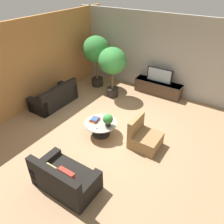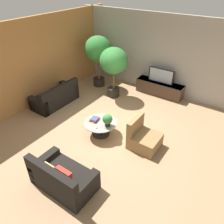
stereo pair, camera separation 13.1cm
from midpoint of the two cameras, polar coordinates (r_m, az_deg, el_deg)
The scene contains 15 objects.
ground_plane at distance 6.98m, azimuth 0.57°, elevation -4.26°, with size 24.00×24.00×0.00m, color #9E7A56.
back_wall_stone at distance 8.88m, azimuth 12.89°, elevation 14.39°, with size 7.40×0.12×3.00m, color #A39E93.
side_wall_left at distance 8.42m, azimuth -17.72°, elevation 12.63°, with size 0.12×7.40×3.00m, color #B2753D.
media_console at distance 8.98m, azimuth 12.70°, elevation 6.12°, with size 1.90×0.50×0.54m.
television at distance 8.75m, azimuth 13.12°, elevation 9.24°, with size 1.01×0.13×0.57m.
coffee_table at distance 6.58m, azimuth -2.43°, elevation -3.67°, with size 0.99×0.99×0.43m.
couch_by_wall at distance 8.33m, azimuth -14.07°, elevation 3.76°, with size 0.84×1.72×0.84m.
couch_near_entry at distance 5.27m, azimuth -12.05°, elevation -16.50°, with size 1.46×0.84×0.84m.
armchair_wicker at distance 6.24m, azimuth 8.76°, elevation -6.81°, with size 0.80×0.76×0.86m.
potted_palm_tall at distance 9.10m, azimuth -3.27°, elevation 15.54°, with size 1.08×1.08×2.10m.
potted_palm_corner at distance 8.21m, azimuth 0.91°, elevation 12.68°, with size 1.04×1.04×1.94m.
potted_plant_tabletop at distance 6.24m, azimuth -0.60°, elevation -1.96°, with size 0.29×0.29×0.39m.
book_stack at distance 6.58m, azimuth -4.06°, elevation -1.91°, with size 0.27×0.32×0.08m.
remote_black at distance 6.60m, azimuth -0.69°, elevation -2.01°, with size 0.04×0.16×0.02m, color black.
remote_silver at distance 6.33m, azimuth -3.48°, elevation -3.84°, with size 0.04×0.16×0.02m, color gray.
Camera 2 is at (3.14, -4.56, 4.25)m, focal length 35.00 mm.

